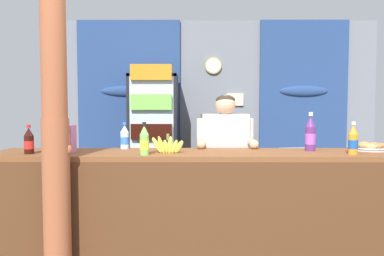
{
  "coord_description": "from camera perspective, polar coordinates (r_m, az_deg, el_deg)",
  "views": [
    {
      "loc": [
        -0.22,
        -2.93,
        1.42
      ],
      "look_at": [
        -0.24,
        0.75,
        1.17
      ],
      "focal_mm": 38.3,
      "sensor_mm": 36.0,
      "label": 1
    }
  ],
  "objects": [
    {
      "name": "soda_bottle_grape_soda",
      "position": [
        3.57,
        16.17,
        -0.86
      ],
      "size": [
        0.09,
        0.09,
        0.33
      ],
      "color": "#56286B",
      "rests_on": "stall_counter"
    },
    {
      "name": "ground_plane",
      "position": [
        4.4,
        3.3,
        -14.99
      ],
      "size": [
        7.99,
        7.99,
        0.0
      ],
      "primitive_type": "plane",
      "color": "#665B51"
    },
    {
      "name": "bottle_shelf_rack",
      "position": [
        5.81,
        3.58,
        -3.88
      ],
      "size": [
        0.48,
        0.28,
        1.23
      ],
      "color": "brown",
      "rests_on": "ground"
    },
    {
      "name": "stall_counter",
      "position": [
        3.31,
        2.53,
        -10.17
      ],
      "size": [
        3.53,
        0.59,
        1.0
      ],
      "color": "brown",
      "rests_on": "ground"
    },
    {
      "name": "pastry_tray",
      "position": [
        3.83,
        23.56,
        -2.45
      ],
      "size": [
        0.36,
        0.36,
        0.07
      ],
      "color": "#BCBCC1",
      "rests_on": "stall_counter"
    },
    {
      "name": "soda_bottle_lime_soda",
      "position": [
        3.18,
        -6.65,
        -1.82
      ],
      "size": [
        0.07,
        0.07,
        0.26
      ],
      "color": "#75C64C",
      "rests_on": "stall_counter"
    },
    {
      "name": "soda_bottle_water",
      "position": [
        3.63,
        -9.37,
        -1.32
      ],
      "size": [
        0.07,
        0.07,
        0.23
      ],
      "color": "silver",
      "rests_on": "stall_counter"
    },
    {
      "name": "drink_fridge",
      "position": [
        5.56,
        -5.38,
        -0.26
      ],
      "size": [
        0.65,
        0.63,
        1.88
      ],
      "color": "black",
      "rests_on": "ground"
    },
    {
      "name": "timber_post",
      "position": [
        3.1,
        -18.55,
        0.25
      ],
      "size": [
        0.22,
        0.2,
        2.58
      ],
      "color": "#995133",
      "rests_on": "ground"
    },
    {
      "name": "snack_box_wafer",
      "position": [
        3.47,
        -17.4,
        -1.47
      ],
      "size": [
        0.16,
        0.16,
        0.22
      ],
      "color": "#B76699",
      "rests_on": "stall_counter"
    },
    {
      "name": "soda_bottle_orange_soda",
      "position": [
        3.44,
        21.53,
        -1.64
      ],
      "size": [
        0.07,
        0.07,
        0.26
      ],
      "color": "orange",
      "rests_on": "stall_counter"
    },
    {
      "name": "banana_bunch",
      "position": [
        3.29,
        -3.4,
        -2.46
      ],
      "size": [
        0.28,
        0.05,
        0.16
      ],
      "color": "#DBCC42",
      "rests_on": "stall_counter"
    },
    {
      "name": "shopkeeper",
      "position": [
        3.86,
        4.66,
        -3.39
      ],
      "size": [
        0.54,
        0.42,
        1.47
      ],
      "color": "#28282D",
      "rests_on": "ground"
    },
    {
      "name": "soda_bottle_cola",
      "position": [
        3.48,
        -21.76,
        -1.77
      ],
      "size": [
        0.08,
        0.08,
        0.23
      ],
      "color": "black",
      "rests_on": "stall_counter"
    },
    {
      "name": "back_wall_curtained",
      "position": [
        6.05,
        2.42,
        3.04
      ],
      "size": [
        4.85,
        0.22,
        2.58
      ],
      "color": "slate",
      "rests_on": "ground"
    },
    {
      "name": "plastic_lawn_chair",
      "position": [
        5.19,
        13.74,
        -6.55
      ],
      "size": [
        0.49,
        0.49,
        0.86
      ],
      "color": "silver",
      "rests_on": "ground"
    }
  ]
}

